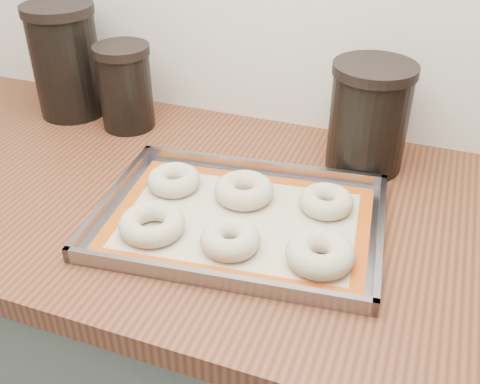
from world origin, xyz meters
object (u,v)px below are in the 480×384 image
at_px(canister_mid, 125,87).
at_px(canister_right, 369,117).
at_px(bagel_front_mid, 230,239).
at_px(bagel_back_left, 174,180).
at_px(baking_tray, 240,219).
at_px(bagel_back_right, 326,201).
at_px(bagel_front_right, 320,254).
at_px(bagel_front_left, 152,224).
at_px(bagel_back_mid, 244,190).
at_px(canister_left, 66,61).

relative_size(canister_mid, canister_right, 0.88).
bearing_deg(bagel_front_mid, bagel_back_left, 141.48).
bearing_deg(canister_mid, canister_right, 1.07).
xyz_separation_m(baking_tray, canister_mid, (-0.35, 0.25, 0.08)).
bearing_deg(bagel_back_right, baking_tray, -147.58).
bearing_deg(bagel_back_left, bagel_front_right, -20.91).
height_order(bagel_front_left, bagel_back_mid, bagel_back_mid).
relative_size(bagel_back_left, bagel_back_right, 1.04).
bearing_deg(bagel_front_left, canister_right, 50.89).
bearing_deg(canister_mid, bagel_front_mid, -41.80).
height_order(bagel_back_mid, canister_right, canister_right).
bearing_deg(bagel_front_right, bagel_front_left, -176.03).
relative_size(bagel_front_mid, canister_right, 0.46).
xyz_separation_m(baking_tray, bagel_front_left, (-0.12, -0.08, 0.01)).
distance_m(bagel_front_left, bagel_back_left, 0.13).
distance_m(bagel_front_left, canister_right, 0.44).
relative_size(bagel_front_left, bagel_back_mid, 1.03).
bearing_deg(baking_tray, bagel_front_left, -146.08).
xyz_separation_m(baking_tray, canister_left, (-0.50, 0.27, 0.11)).
xyz_separation_m(canister_mid, canister_right, (0.51, 0.01, 0.01)).
distance_m(bagel_back_right, canister_mid, 0.51).
xyz_separation_m(bagel_front_right, bagel_back_right, (-0.02, 0.14, -0.00)).
relative_size(bagel_back_mid, canister_mid, 0.57).
bearing_deg(bagel_front_left, bagel_front_mid, 2.75).
bearing_deg(bagel_back_mid, bagel_front_right, -36.84).
bearing_deg(bagel_front_mid, canister_mid, 138.20).
relative_size(baking_tray, canister_mid, 2.76).
bearing_deg(baking_tray, bagel_back_right, 32.42).
bearing_deg(bagel_front_right, bagel_back_right, 99.53).
distance_m(bagel_back_left, canister_left, 0.43).
xyz_separation_m(bagel_front_mid, bagel_back_mid, (-0.03, 0.13, 0.00)).
xyz_separation_m(bagel_front_mid, bagel_back_left, (-0.16, 0.12, -0.00)).
distance_m(bagel_back_right, canister_right, 0.20).
bearing_deg(bagel_front_right, baking_tray, 157.50).
xyz_separation_m(canister_left, canister_right, (0.66, -0.01, -0.02)).
bearing_deg(bagel_back_left, bagel_back_right, 6.11).
height_order(bagel_front_mid, bagel_back_right, bagel_front_mid).
relative_size(bagel_front_left, bagel_back_right, 1.16).
bearing_deg(bagel_front_left, bagel_back_right, 33.16).
relative_size(canister_left, canister_mid, 1.35).
distance_m(bagel_back_mid, canister_mid, 0.39).
height_order(bagel_front_left, bagel_front_mid, bagel_front_mid).
relative_size(bagel_front_right, bagel_back_right, 1.13).
height_order(bagel_front_right, bagel_back_left, bagel_front_right).
relative_size(bagel_back_right, canister_mid, 0.51).
xyz_separation_m(bagel_front_right, canister_mid, (-0.50, 0.31, 0.07)).
xyz_separation_m(bagel_front_left, canister_left, (-0.38, 0.35, 0.10)).
bearing_deg(canister_left, canister_mid, -6.67).
bearing_deg(bagel_back_left, canister_mid, 135.91).
bearing_deg(canister_left, bagel_back_right, -16.65).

